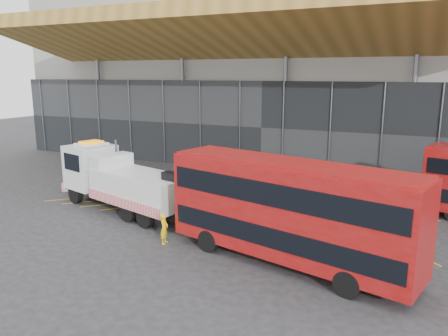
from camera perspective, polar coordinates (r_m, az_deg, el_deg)
The scene contains 6 objects.
ground_plane at distance 30.08m, azimuth -6.42°, elevation -4.51°, with size 120.00×120.00×0.00m, color #272729.
road_markings at distance 28.27m, azimuth 0.55°, elevation -5.52°, with size 24.76×7.16×0.01m.
construction_building at distance 44.89m, azimuth 8.13°, elevation 12.57°, with size 55.00×23.97×18.00m.
recovery_truck at distance 28.67m, azimuth -13.38°, elevation -1.55°, with size 12.12×5.61×4.24m.
bus_towed at distance 19.97m, azimuth 8.42°, elevation -5.24°, with size 12.12×5.47×4.82m.
worker at distance 22.94m, azimuth -7.81°, elevation -7.85°, with size 0.58×0.38×1.58m, color yellow.
Camera 1 is at (15.19, -24.48, 8.63)m, focal length 35.00 mm.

